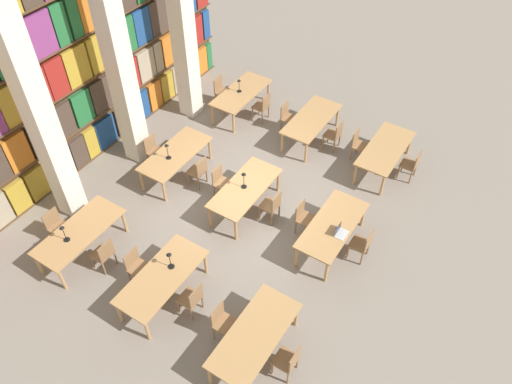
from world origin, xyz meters
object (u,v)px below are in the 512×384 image
at_px(pillar_left, 37,110).
at_px(reading_table_4, 245,189).
at_px(chair_2, 362,244).
at_px(chair_16, 263,106).
at_px(reading_table_1, 332,227).
at_px(chair_0, 288,361).
at_px(chair_6, 192,299).
at_px(chair_3, 304,217).
at_px(chair_8, 272,205).
at_px(reading_table_6, 79,233).
at_px(reading_table_0, 255,336).
at_px(chair_7, 137,266).
at_px(chair_4, 411,164).
at_px(chair_9, 221,182).
at_px(chair_1, 223,322).
at_px(reading_table_5, 311,120).
at_px(desk_lamp_2, 63,231).
at_px(reading_table_3, 162,278).
at_px(reading_table_8, 241,94).
at_px(chair_17, 222,90).
at_px(chair_5, 359,144).
at_px(reading_table_2, 385,150).
at_px(laptop, 340,232).
at_px(pillar_right, 181,18).
at_px(reading_table_7, 175,155).
at_px(desk_lamp_4, 239,83).
at_px(chair_15, 154,150).
at_px(desk_lamp_0, 169,257).
at_px(pillar_center, 118,59).
at_px(chair_13, 57,226).
at_px(desk_lamp_1, 244,177).
at_px(desk_lamp_3, 167,148).
at_px(chair_14, 198,171).

bearing_deg(pillar_left, reading_table_4, -57.16).
distance_m(chair_2, chair_16, 5.56).
bearing_deg(reading_table_1, chair_0, -167.32).
bearing_deg(chair_6, chair_3, -15.02).
relative_size(reading_table_1, chair_8, 2.34).
distance_m(reading_table_1, reading_table_6, 5.62).
relative_size(reading_table_0, reading_table_6, 1.00).
relative_size(chair_3, chair_7, 1.00).
distance_m(chair_0, reading_table_1, 3.27).
xyz_separation_m(chair_4, chair_9, (-3.17, 3.75, 0.00)).
height_order(chair_1, reading_table_5, chair_1).
height_order(pillar_left, chair_6, pillar_left).
bearing_deg(desk_lamp_2, chair_16, -6.81).
distance_m(reading_table_3, reading_table_8, 6.68).
distance_m(pillar_left, reading_table_5, 7.04).
xyz_separation_m(reading_table_1, chair_17, (3.19, 5.32, -0.17)).
xyz_separation_m(chair_3, chair_5, (3.08, 0.01, 0.00)).
distance_m(reading_table_2, chair_6, 6.39).
bearing_deg(laptop, pillar_right, 67.72).
distance_m(pillar_left, chair_1, 5.76).
distance_m(chair_6, chair_17, 7.32).
distance_m(chair_8, reading_table_7, 2.93).
height_order(reading_table_5, reading_table_7, same).
height_order(chair_1, chair_7, same).
bearing_deg(desk_lamp_4, chair_8, -135.98).
bearing_deg(reading_table_1, chair_15, 90.30).
bearing_deg(chair_1, reading_table_7, -130.34).
xyz_separation_m(chair_17, desk_lamp_4, (-0.04, -0.69, 0.53)).
bearing_deg(reading_table_7, chair_7, -155.04).
bearing_deg(chair_15, chair_6, 49.87).
xyz_separation_m(desk_lamp_0, desk_lamp_2, (-0.67, 2.36, -0.01)).
bearing_deg(chair_2, pillar_center, 90.53).
bearing_deg(desk_lamp_2, chair_13, 69.34).
relative_size(desk_lamp_1, chair_17, 0.54).
relative_size(pillar_left, pillar_center, 1.00).
distance_m(chair_1, reading_table_8, 7.42).
distance_m(chair_5, desk_lamp_4, 3.92).
bearing_deg(chair_15, reading_table_7, 90.87).
bearing_deg(chair_3, chair_8, -84.17).
bearing_deg(reading_table_2, reading_table_6, 143.73).
bearing_deg(reading_table_0, desk_lamp_3, 56.88).
bearing_deg(chair_13, desk_lamp_2, 69.34).
bearing_deg(pillar_center, chair_6, -125.71).
bearing_deg(desk_lamp_3, reading_table_0, -123.12).
xyz_separation_m(chair_1, chair_5, (6.31, -0.01, 0.00)).
xyz_separation_m(pillar_left, desk_lamp_2, (-1.11, -1.22, -1.97)).
distance_m(reading_table_1, desk_lamp_0, 3.67).
xyz_separation_m(reading_table_6, chair_13, (-0.05, 0.74, -0.17)).
relative_size(chair_6, reading_table_8, 0.43).
relative_size(reading_table_6, chair_14, 2.34).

